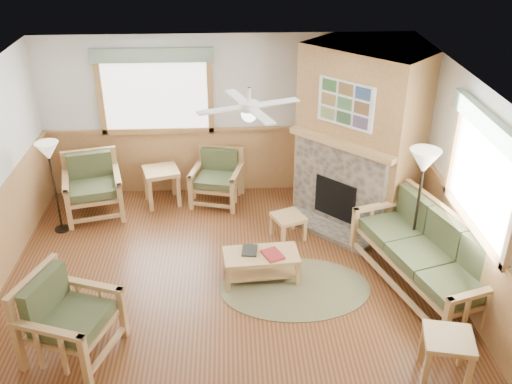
{
  "coord_description": "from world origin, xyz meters",
  "views": [
    {
      "loc": [
        0.07,
        -5.88,
        4.69
      ],
      "look_at": [
        0.4,
        0.7,
        1.15
      ],
      "focal_mm": 40.0,
      "sensor_mm": 36.0,
      "label": 1
    }
  ],
  "objects_px": {
    "armchair_back_right": "(217,178)",
    "sofa": "(424,255)",
    "armchair_back_left": "(93,187)",
    "coffee_table": "(261,266)",
    "footstool": "(288,226)",
    "end_table_chairs": "(162,186)",
    "end_table_sofa": "(445,357)",
    "floor_lamp_right": "(417,210)",
    "floor_lamp_left": "(55,188)",
    "armchair_left": "(71,318)"
  },
  "relations": [
    {
      "from": "coffee_table",
      "to": "end_table_sofa",
      "type": "xyz_separation_m",
      "value": [
        1.85,
        -1.86,
        0.08
      ]
    },
    {
      "from": "coffee_table",
      "to": "armchair_back_left",
      "type": "bearing_deg",
      "value": 139.59
    },
    {
      "from": "armchair_back_left",
      "to": "footstool",
      "type": "relative_size",
      "value": 2.24
    },
    {
      "from": "end_table_sofa",
      "to": "footstool",
      "type": "relative_size",
      "value": 1.31
    },
    {
      "from": "armchair_left",
      "to": "floor_lamp_left",
      "type": "distance_m",
      "value": 2.8
    },
    {
      "from": "armchair_left",
      "to": "end_table_sofa",
      "type": "xyz_separation_m",
      "value": [
        4.03,
        -0.58,
        -0.21
      ]
    },
    {
      "from": "footstool",
      "to": "end_table_chairs",
      "type": "bearing_deg",
      "value": 149.39
    },
    {
      "from": "armchair_left",
      "to": "floor_lamp_right",
      "type": "height_order",
      "value": "floor_lamp_right"
    },
    {
      "from": "end_table_chairs",
      "to": "coffee_table",
      "type": "bearing_deg",
      "value": -55.19
    },
    {
      "from": "armchair_left",
      "to": "footstool",
      "type": "height_order",
      "value": "armchair_left"
    },
    {
      "from": "coffee_table",
      "to": "floor_lamp_left",
      "type": "bearing_deg",
      "value": 150.78
    },
    {
      "from": "armchair_back_left",
      "to": "end_table_sofa",
      "type": "distance_m",
      "value": 5.79
    },
    {
      "from": "end_table_sofa",
      "to": "floor_lamp_right",
      "type": "relative_size",
      "value": 0.32
    },
    {
      "from": "sofa",
      "to": "armchair_back_left",
      "type": "height_order",
      "value": "sofa"
    },
    {
      "from": "coffee_table",
      "to": "end_table_sofa",
      "type": "bearing_deg",
      "value": -49.39
    },
    {
      "from": "floor_lamp_left",
      "to": "sofa",
      "type": "bearing_deg",
      "value": -18.19
    },
    {
      "from": "footstool",
      "to": "floor_lamp_right",
      "type": "relative_size",
      "value": 0.24
    },
    {
      "from": "floor_lamp_left",
      "to": "armchair_back_right",
      "type": "bearing_deg",
      "value": 18.39
    },
    {
      "from": "end_table_sofa",
      "to": "footstool",
      "type": "xyz_separation_m",
      "value": [
        -1.39,
        2.87,
        -0.1
      ]
    },
    {
      "from": "coffee_table",
      "to": "sofa",
      "type": "bearing_deg",
      "value": -12.01
    },
    {
      "from": "armchair_back_right",
      "to": "sofa",
      "type": "bearing_deg",
      "value": -28.24
    },
    {
      "from": "coffee_table",
      "to": "end_table_sofa",
      "type": "height_order",
      "value": "end_table_sofa"
    },
    {
      "from": "end_table_chairs",
      "to": "floor_lamp_right",
      "type": "height_order",
      "value": "floor_lamp_right"
    },
    {
      "from": "sofa",
      "to": "end_table_sofa",
      "type": "xyz_separation_m",
      "value": [
        -0.23,
        -1.58,
        -0.22
      ]
    },
    {
      "from": "armchair_back_left",
      "to": "floor_lamp_left",
      "type": "height_order",
      "value": "floor_lamp_left"
    },
    {
      "from": "armchair_left",
      "to": "end_table_chairs",
      "type": "bearing_deg",
      "value": 8.65
    },
    {
      "from": "floor_lamp_left",
      "to": "floor_lamp_right",
      "type": "height_order",
      "value": "floor_lamp_right"
    },
    {
      "from": "end_table_chairs",
      "to": "floor_lamp_right",
      "type": "bearing_deg",
      "value": -28.37
    },
    {
      "from": "armchair_left",
      "to": "floor_lamp_left",
      "type": "height_order",
      "value": "floor_lamp_left"
    },
    {
      "from": "armchair_left",
      "to": "floor_lamp_right",
      "type": "bearing_deg",
      "value": -51.11
    },
    {
      "from": "armchair_left",
      "to": "end_table_sofa",
      "type": "relative_size",
      "value": 1.75
    },
    {
      "from": "armchair_back_right",
      "to": "floor_lamp_right",
      "type": "xyz_separation_m",
      "value": [
        2.71,
        -1.95,
        0.45
      ]
    },
    {
      "from": "armchair_back_left",
      "to": "coffee_table",
      "type": "distance_m",
      "value": 3.19
    },
    {
      "from": "end_table_chairs",
      "to": "footstool",
      "type": "bearing_deg",
      "value": -30.61
    },
    {
      "from": "end_table_sofa",
      "to": "floor_lamp_right",
      "type": "distance_m",
      "value": 2.18
    },
    {
      "from": "sofa",
      "to": "end_table_sofa",
      "type": "height_order",
      "value": "sofa"
    },
    {
      "from": "floor_lamp_right",
      "to": "end_table_chairs",
      "type": "bearing_deg",
      "value": 151.63
    },
    {
      "from": "armchair_back_right",
      "to": "coffee_table",
      "type": "bearing_deg",
      "value": -60.11
    },
    {
      "from": "sofa",
      "to": "floor_lamp_right",
      "type": "relative_size",
      "value": 1.24
    },
    {
      "from": "armchair_back_right",
      "to": "end_table_chairs",
      "type": "height_order",
      "value": "armchair_back_right"
    },
    {
      "from": "armchair_left",
      "to": "floor_lamp_right",
      "type": "xyz_separation_m",
      "value": [
        4.28,
        1.51,
        0.39
      ]
    },
    {
      "from": "sofa",
      "to": "end_table_chairs",
      "type": "xyz_separation_m",
      "value": [
        -3.6,
        2.46,
        -0.19
      ]
    },
    {
      "from": "coffee_table",
      "to": "floor_lamp_left",
      "type": "distance_m",
      "value": 3.35
    },
    {
      "from": "footstool",
      "to": "armchair_left",
      "type": "bearing_deg",
      "value": -139.15
    },
    {
      "from": "sofa",
      "to": "end_table_sofa",
      "type": "distance_m",
      "value": 1.61
    },
    {
      "from": "armchair_back_left",
      "to": "coffee_table",
      "type": "height_order",
      "value": "armchair_back_left"
    },
    {
      "from": "armchair_back_right",
      "to": "armchair_left",
      "type": "distance_m",
      "value": 3.8
    },
    {
      "from": "coffee_table",
      "to": "floor_lamp_right",
      "type": "xyz_separation_m",
      "value": [
        2.1,
        0.23,
        0.68
      ]
    },
    {
      "from": "floor_lamp_right",
      "to": "coffee_table",
      "type": "bearing_deg",
      "value": -173.71
    },
    {
      "from": "armchair_back_left",
      "to": "end_table_chairs",
      "type": "xyz_separation_m",
      "value": [
        1.05,
        0.31,
        -0.18
      ]
    }
  ]
}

